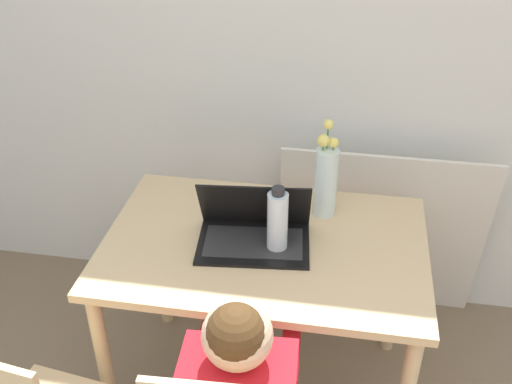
{
  "coord_description": "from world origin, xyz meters",
  "views": [
    {
      "loc": [
        0.11,
        -0.06,
        1.97
      ],
      "look_at": [
        -0.17,
        1.57,
        0.92
      ],
      "focal_mm": 42.0,
      "sensor_mm": 36.0,
      "label": 1
    }
  ],
  "objects": [
    {
      "name": "laptop",
      "position": [
        -0.17,
        1.54,
        0.8
      ],
      "size": [
        0.4,
        0.29,
        0.23
      ],
      "rotation": [
        0.0,
        0.0,
        0.1
      ],
      "color": "black",
      "rests_on": "dining_table"
    },
    {
      "name": "water_bottle",
      "position": [
        -0.09,
        1.51,
        0.86
      ],
      "size": [
        0.07,
        0.07,
        0.24
      ],
      "color": "silver",
      "rests_on": "dining_table"
    },
    {
      "name": "cardboard_panel",
      "position": [
        0.29,
        2.11,
        0.42
      ],
      "size": [
        0.88,
        0.13,
        0.84
      ],
      "color": "silver",
      "rests_on": "ground_plane"
    },
    {
      "name": "flower_vase",
      "position": [
        0.05,
        1.75,
        0.89
      ],
      "size": [
        0.08,
        0.08,
        0.36
      ],
      "color": "silver",
      "rests_on": "dining_table"
    },
    {
      "name": "wall_back",
      "position": [
        0.0,
        2.23,
        1.25
      ],
      "size": [
        6.4,
        0.05,
        2.5
      ],
      "color": "silver",
      "rests_on": "ground_plane"
    },
    {
      "name": "dining_table",
      "position": [
        -0.14,
        1.54,
        0.64
      ],
      "size": [
        1.09,
        0.73,
        0.74
      ],
      "color": "#D6B784",
      "rests_on": "ground_plane"
    }
  ]
}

